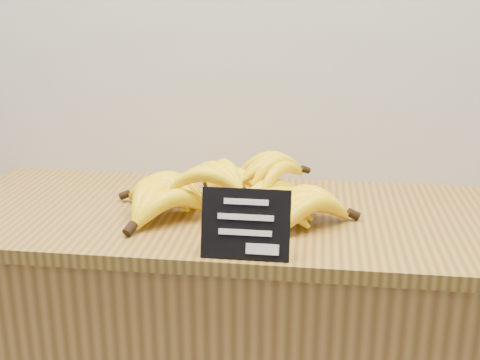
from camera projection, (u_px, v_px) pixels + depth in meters
name	position (u px, v px, depth m)	size (l,w,h in m)	color
counter_top	(243.00, 217.00, 1.37)	(1.34, 0.54, 0.03)	olive
chalkboard_sign	(246.00, 224.00, 1.12)	(0.17, 0.01, 0.13)	black
banana_pile	(231.00, 193.00, 1.35)	(0.58, 0.37, 0.12)	yellow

